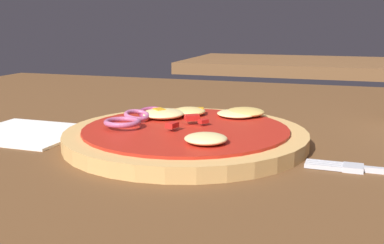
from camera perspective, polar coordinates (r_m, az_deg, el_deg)
The scene contains 4 objects.
dining_table at distance 0.53m, azimuth -3.88°, elevation -4.32°, with size 1.22×1.09×0.04m.
pizza at distance 0.52m, azimuth -0.60°, elevation -1.45°, with size 0.27×0.27×0.03m.
napkin at distance 0.59m, azimuth -19.52°, elevation -1.26°, with size 0.14×0.12×0.00m.
background_table at distance 1.67m, azimuth 12.29°, elevation 6.77°, with size 0.73×0.47×0.04m.
Camera 1 is at (0.19, -0.47, 0.17)m, focal length 43.75 mm.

